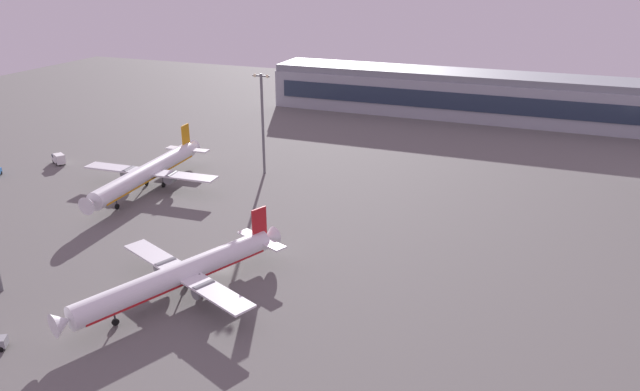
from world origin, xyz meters
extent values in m
plane|color=#605E5B|center=(0.00, 0.00, 0.00)|extent=(416.00, 416.00, 0.00)
cube|color=#9EA3AD|center=(49.53, 137.48, 7.00)|extent=(196.95, 22.00, 14.00)
cube|color=#263347|center=(49.53, 126.28, 7.70)|extent=(189.07, 0.40, 6.16)
cube|color=gray|center=(49.53, 137.48, 15.20)|extent=(196.95, 19.80, 2.40)
cylinder|color=white|center=(-2.26, -11.01, 4.32)|extent=(18.54, 36.49, 4.01)
cone|color=white|center=(-10.18, -29.64, 4.32)|extent=(4.49, 3.82, 3.81)
cone|color=white|center=(5.74, 7.80, 4.32)|extent=(4.47, 4.13, 3.61)
cube|color=white|center=(-1.85, -10.04, 4.11)|extent=(32.69, 17.08, 0.37)
cube|color=white|center=(4.96, 5.96, 4.53)|extent=(11.66, 6.87, 0.37)
cube|color=red|center=(4.84, 5.67, 7.75)|extent=(1.61, 3.23, 6.85)
cylinder|color=slate|center=(3.49, -12.31, 3.37)|extent=(3.62, 4.40, 2.32)
cylinder|color=slate|center=(-7.18, -7.78, 3.37)|extent=(3.62, 4.40, 2.32)
cube|color=red|center=(-2.26, -11.01, 3.22)|extent=(16.98, 33.54, 0.38)
cylinder|color=#333338|center=(-7.01, -22.19, 2.45)|extent=(0.30, 0.30, 3.74)
cylinder|color=black|center=(-7.01, -22.19, 0.58)|extent=(0.84, 1.23, 1.16)
cylinder|color=#333338|center=(0.91, -9.50, 2.45)|extent=(0.30, 0.30, 3.74)
cylinder|color=black|center=(0.91, -9.50, 0.58)|extent=(0.84, 1.23, 1.16)
cylinder|color=#333338|center=(-3.36, -7.68, 2.45)|extent=(0.30, 0.30, 3.74)
cylinder|color=black|center=(-3.36, -7.68, 0.58)|extent=(0.84, 1.23, 1.16)
cylinder|color=white|center=(-39.02, 30.04, 4.67)|extent=(6.58, 41.21, 4.33)
cone|color=white|center=(-37.81, 8.19, 4.67)|extent=(4.26, 2.96, 4.11)
cone|color=white|center=(-40.23, 52.12, 4.67)|extent=(4.07, 3.40, 3.90)
cube|color=white|center=(-39.08, 31.18, 4.45)|extent=(36.67, 6.56, 0.40)
cube|color=white|center=(-40.11, 49.95, 4.90)|extent=(12.67, 3.42, 0.40)
cube|color=orange|center=(-40.09, 49.61, 8.38)|extent=(0.54, 3.66, 7.41)
cylinder|color=slate|center=(-32.82, 31.52, 3.65)|extent=(2.73, 4.23, 2.51)
cylinder|color=slate|center=(-45.34, 30.83, 3.65)|extent=(2.73, 4.23, 2.51)
cube|color=orange|center=(-39.02, 30.04, 3.48)|extent=(5.97, 37.91, 0.41)
cylinder|color=#333338|center=(-38.30, 16.93, 2.65)|extent=(0.32, 0.32, 4.05)
cylinder|color=black|center=(-38.30, 16.93, 0.63)|extent=(0.52, 1.28, 1.25)
cylinder|color=#333338|center=(-36.67, 33.02, 2.65)|extent=(0.32, 0.32, 4.05)
cylinder|color=black|center=(-36.67, 33.02, 0.63)|extent=(0.52, 1.28, 1.25)
cylinder|color=#333338|center=(-41.68, 32.75, 2.65)|extent=(0.32, 0.32, 4.05)
cylinder|color=black|center=(-41.68, 32.75, 0.63)|extent=(0.52, 1.28, 1.25)
cylinder|color=black|center=(-18.36, -34.04, 0.45)|extent=(0.93, 0.72, 0.90)
cylinder|color=black|center=(-19.23, -32.58, 0.45)|extent=(0.93, 0.72, 0.90)
cube|color=white|center=(-77.16, 38.91, 1.05)|extent=(3.58, 3.45, 1.20)
cube|color=#1E232D|center=(-77.16, 38.91, 2.00)|extent=(3.20, 3.12, 0.70)
cube|color=white|center=(-75.02, 37.67, 1.75)|extent=(4.27, 3.80, 2.60)
cylinder|color=black|center=(-78.02, 38.19, 0.45)|extent=(0.93, 0.71, 0.90)
cylinder|color=black|center=(-76.97, 40.01, 0.45)|extent=(0.93, 0.71, 0.90)
cylinder|color=black|center=(-74.98, 36.43, 0.45)|extent=(0.93, 0.71, 0.90)
cylinder|color=black|center=(-73.92, 38.25, 0.45)|extent=(0.93, 0.71, 0.90)
cylinder|color=black|center=(-83.71, 25.20, 0.45)|extent=(0.70, 0.93, 0.90)
cylinder|color=slate|center=(-17.36, 52.25, 13.59)|extent=(0.70, 0.70, 27.19)
cube|color=slate|center=(-17.36, 52.25, 26.59)|extent=(4.80, 0.40, 0.40)
sphere|color=#F9EAB2|center=(-19.16, 52.25, 26.59)|extent=(0.90, 0.90, 0.90)
sphere|color=#F9EAB2|center=(-15.56, 52.25, 26.59)|extent=(0.90, 0.90, 0.90)
camera|label=1|loc=(52.67, -85.43, 54.17)|focal=33.38mm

